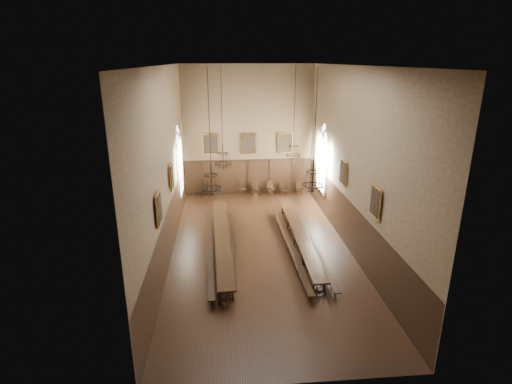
{
  "coord_description": "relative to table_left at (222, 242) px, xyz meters",
  "views": [
    {
      "loc": [
        -1.86,
        -18.41,
        9.26
      ],
      "look_at": [
        -0.1,
        1.5,
        2.6
      ],
      "focal_mm": 28.0,
      "sensor_mm": 36.0,
      "label": 1
    }
  ],
  "objects": [
    {
      "name": "chandelier_front_left",
      "position": [
        -0.35,
        -2.9,
        4.15
      ],
      "size": [
        0.87,
        0.87,
        4.92
      ],
      "color": "black",
      "rests_on": "ceiling"
    },
    {
      "name": "chair_6",
      "position": [
        4.42,
        8.36,
        -0.13
      ],
      "size": [
        0.52,
        0.52,
        0.92
      ],
      "rotation": [
        0.0,
        0.0,
        0.33
      ],
      "color": "black",
      "rests_on": "floor"
    },
    {
      "name": "portrait_back_1",
      "position": [
        1.96,
        8.74,
        3.29
      ],
      "size": [
        1.1,
        0.12,
        1.4
      ],
      "color": "gold",
      "rests_on": "wall_back"
    },
    {
      "name": "portrait_right_0",
      "position": [
        6.34,
        0.86,
        3.29
      ],
      "size": [
        0.12,
        1.0,
        1.3
      ],
      "color": "gold",
      "rests_on": "wall_right"
    },
    {
      "name": "chandelier_front_right",
      "position": [
        3.96,
        -2.47,
        4.02
      ],
      "size": [
        0.92,
        0.92,
        5.04
      ],
      "color": "black",
      "rests_on": "ceiling"
    },
    {
      "name": "chair_3",
      "position": [
        1.55,
        8.43,
        -0.09
      ],
      "size": [
        0.52,
        0.52,
        1.04
      ],
      "rotation": [
        0.0,
        0.0,
        0.13
      ],
      "color": "black",
      "rests_on": "floor"
    },
    {
      "name": "bench_left_inner",
      "position": [
        0.54,
        0.07,
        -0.14
      ],
      "size": [
        0.84,
        9.44,
        0.42
      ],
      "rotation": [
        0.0,
        0.0,
        -0.06
      ],
      "color": "black",
      "rests_on": "floor"
    },
    {
      "name": "portrait_back_0",
      "position": [
        -0.64,
        8.74,
        3.29
      ],
      "size": [
        1.1,
        0.12,
        1.4
      ],
      "color": "gold",
      "rests_on": "wall_back"
    },
    {
      "name": "wall_left",
      "position": [
        -2.55,
        -0.14,
        4.09
      ],
      "size": [
        0.02,
        18.0,
        9.0
      ],
      "primitive_type": "cube",
      "color": "#7E664D",
      "rests_on": "ground"
    },
    {
      "name": "chandelier_back_right",
      "position": [
        4.01,
        2.55,
        4.25
      ],
      "size": [
        0.75,
        0.75,
        4.85
      ],
      "color": "black",
      "rests_on": "ceiling"
    },
    {
      "name": "bench_left_outer",
      "position": [
        -0.62,
        -0.4,
        -0.13
      ],
      "size": [
        0.65,
        9.63,
        0.43
      ],
      "rotation": [
        0.0,
        0.0,
        0.04
      ],
      "color": "black",
      "rests_on": "floor"
    },
    {
      "name": "table_left",
      "position": [
        0.0,
        0.0,
        0.0
      ],
      "size": [
        1.03,
        10.44,
        0.81
      ],
      "rotation": [
        0.0,
        0.0,
        0.03
      ],
      "color": "black",
      "rests_on": "floor"
    },
    {
      "name": "chair_5",
      "position": [
        3.53,
        8.39,
        -0.09
      ],
      "size": [
        0.57,
        0.57,
        1.04
      ],
      "rotation": [
        0.0,
        0.0,
        0.27
      ],
      "color": "black",
      "rests_on": "floor"
    },
    {
      "name": "chair_4",
      "position": [
        2.42,
        8.39,
        -0.12
      ],
      "size": [
        0.45,
        0.45,
        0.96
      ],
      "rotation": [
        0.0,
        0.0,
        0.06
      ],
      "color": "black",
      "rests_on": "floor"
    },
    {
      "name": "floor",
      "position": [
        1.96,
        -0.14,
        -0.42
      ],
      "size": [
        9.0,
        18.0,
        0.02
      ],
      "primitive_type": "cube",
      "color": "black",
      "rests_on": "ground"
    },
    {
      "name": "chair_0",
      "position": [
        -1.56,
        8.42,
        -0.13
      ],
      "size": [
        0.52,
        0.52,
        0.93
      ],
      "rotation": [
        0.0,
        0.0,
        -0.31
      ],
      "color": "black",
      "rests_on": "floor"
    },
    {
      "name": "wall_right",
      "position": [
        6.47,
        -0.14,
        4.09
      ],
      "size": [
        0.02,
        18.0,
        9.0
      ],
      "primitive_type": "cube",
      "color": "#7E664D",
      "rests_on": "ground"
    },
    {
      "name": "wall_front",
      "position": [
        1.96,
        -9.15,
        4.09
      ],
      "size": [
        9.0,
        0.02,
        9.0
      ],
      "primitive_type": "cube",
      "color": "#7E664D",
      "rests_on": "ground"
    },
    {
      "name": "portrait_back_2",
      "position": [
        4.56,
        8.74,
        3.29
      ],
      "size": [
        1.1,
        0.12,
        1.4
      ],
      "color": "gold",
      "rests_on": "wall_back"
    },
    {
      "name": "portrait_right_1",
      "position": [
        6.34,
        -3.64,
        3.29
      ],
      "size": [
        0.12,
        1.0,
        1.3
      ],
      "color": "gold",
      "rests_on": "wall_right"
    },
    {
      "name": "ceiling",
      "position": [
        1.96,
        -0.14,
        8.6
      ],
      "size": [
        9.0,
        18.0,
        0.02
      ],
      "primitive_type": "cube",
      "color": "black",
      "rests_on": "ground"
    },
    {
      "name": "portrait_left_1",
      "position": [
        -2.42,
        -3.64,
        3.29
      ],
      "size": [
        0.12,
        1.0,
        1.3
      ],
      "color": "gold",
      "rests_on": "wall_left"
    },
    {
      "name": "wainscot_panelling",
      "position": [
        1.96,
        -0.14,
        0.84
      ],
      "size": [
        9.0,
        18.0,
        2.5
      ],
      "primitive_type": null,
      "color": "black",
      "rests_on": "floor"
    },
    {
      "name": "portrait_left_0",
      "position": [
        -2.42,
        0.86,
        3.29
      ],
      "size": [
        0.12,
        1.0,
        1.3
      ],
      "color": "gold",
      "rests_on": "wall_left"
    },
    {
      "name": "table_right",
      "position": [
        4.0,
        0.09,
        -0.02
      ],
      "size": [
        0.8,
        10.01,
        0.78
      ],
      "rotation": [
        0.0,
        0.0,
        -0.01
      ],
      "color": "black",
      "rests_on": "floor"
    },
    {
      "name": "chair_1",
      "position": [
        -0.66,
        8.46,
        -0.11
      ],
      "size": [
        0.5,
        0.5,
        0.98
      ],
      "rotation": [
        0.0,
        0.0,
        0.18
      ],
      "color": "black",
      "rests_on": "floor"
    },
    {
      "name": "chair_7",
      "position": [
        5.56,
        8.36,
        -0.13
      ],
      "size": [
        0.45,
        0.45,
        0.91
      ],
      "rotation": [
        0.0,
        0.0,
        0.13
      ],
      "color": "black",
      "rests_on": "floor"
    },
    {
      "name": "wall_back",
      "position": [
        1.96,
        8.87,
        4.09
      ],
      "size": [
        9.0,
        0.02,
        9.0
      ],
      "primitive_type": "cube",
      "color": "#7E664D",
      "rests_on": "ground"
    },
    {
      "name": "bench_right_inner",
      "position": [
        3.39,
        -0.3,
        -0.12
      ],
      "size": [
        0.49,
        9.99,
        0.45
      ],
      "rotation": [
        0.0,
        0.0,
        0.02
      ],
      "color": "black",
      "rests_on": "floor"
    },
    {
      "name": "bench_right_outer",
      "position": [
        4.55,
        -0.35,
        -0.13
      ],
      "size": [
        0.29,
        9.58,
        0.43
      ],
      "rotation": [
        0.0,
        0.0,
        0.0
      ],
      "color": "black",
      "rests_on": "floor"
    },
    {
      "name": "chandelier_back_left",
      "position": [
        0.17,
        1.86,
        3.98
      ],
      "size": [
        0.86,
        0.86,
        5.1
      ],
      "color": "black",
      "rests_on": "ceiling"
    },
    {
      "name": "window_right",
      "position": [
        6.39,
        5.36,
        2.99
      ],
      "size": [
        0.2,
        2.2,
        4.6
      ],
      "primitive_type": null,
      "color": "white",
      "rests_on": "wall_right"
    },
    {
      "name": "window_left",
      "position": [
        -2.47,
        5.36,
        2.99
      ],
      "size": [
        0.2,
        2.2,
        4.6
      ],
      "primitive_type": null,
      "color": "white",
      "rests_on": "wall_left"
    }
  ]
}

